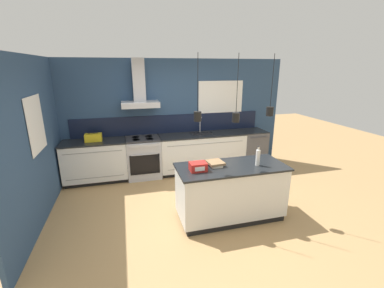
{
  "coord_description": "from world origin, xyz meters",
  "views": [
    {
      "loc": [
        -1.05,
        -3.87,
        2.41
      ],
      "look_at": [
        0.13,
        0.5,
        1.05
      ],
      "focal_mm": 24.0,
      "sensor_mm": 36.0,
      "label": 1
    }
  ],
  "objects": [
    {
      "name": "ground_plane",
      "position": [
        0.0,
        0.0,
        0.0
      ],
      "size": [
        16.0,
        16.0,
        0.0
      ],
      "primitive_type": "plane",
      "color": "tan",
      "rests_on": "ground"
    },
    {
      "name": "bottle_on_island",
      "position": [
        0.95,
        -0.46,
        1.05
      ],
      "size": [
        0.07,
        0.07,
        0.32
      ],
      "color": "silver",
      "rests_on": "kitchen_island"
    },
    {
      "name": "book_stack",
      "position": [
        0.3,
        -0.29,
        0.95
      ],
      "size": [
        0.27,
        0.29,
        0.07
      ],
      "color": "beige",
      "rests_on": "kitchen_island"
    },
    {
      "name": "dishwasher",
      "position": [
        2.0,
        1.69,
        0.46
      ],
      "size": [
        0.59,
        0.65,
        0.91
      ],
      "color": "#4C4C51",
      "rests_on": "ground_plane"
    },
    {
      "name": "oven_range",
      "position": [
        -0.69,
        1.69,
        0.46
      ],
      "size": [
        0.74,
        0.66,
        0.91
      ],
      "color": "#B5B5BA",
      "rests_on": "ground_plane"
    },
    {
      "name": "wall_left",
      "position": [
        -2.43,
        0.7,
        1.3
      ],
      "size": [
        0.08,
        3.8,
        2.6
      ],
      "color": "navy",
      "rests_on": "ground_plane"
    },
    {
      "name": "counter_run_left",
      "position": [
        -1.71,
        1.69,
        0.46
      ],
      "size": [
        1.33,
        0.64,
        0.91
      ],
      "color": "black",
      "rests_on": "ground_plane"
    },
    {
      "name": "counter_run_sink",
      "position": [
        0.7,
        1.69,
        0.46
      ],
      "size": [
        2.04,
        0.64,
        1.32
      ],
      "color": "black",
      "rests_on": "ground_plane"
    },
    {
      "name": "red_supply_box",
      "position": [
        -0.03,
        -0.42,
        0.97
      ],
      "size": [
        0.25,
        0.2,
        0.13
      ],
      "color": "red",
      "rests_on": "kitchen_island"
    },
    {
      "name": "yellow_toolbox",
      "position": [
        -1.7,
        1.69,
        0.99
      ],
      "size": [
        0.34,
        0.18,
        0.19
      ],
      "color": "gold",
      "rests_on": "counter_run_left"
    },
    {
      "name": "kitchen_island",
      "position": [
        0.54,
        -0.38,
        0.46
      ],
      "size": [
        1.74,
        0.77,
        0.91
      ],
      "color": "black",
      "rests_on": "ground_plane"
    },
    {
      "name": "wall_back",
      "position": [
        -0.03,
        1.99,
        1.36
      ],
      "size": [
        5.6,
        2.54,
        2.6
      ],
      "color": "navy",
      "rests_on": "ground_plane"
    }
  ]
}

